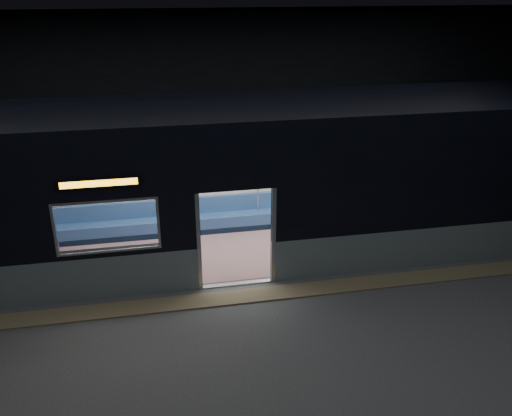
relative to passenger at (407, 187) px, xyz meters
name	(u,v)px	position (x,y,z in m)	size (l,w,h in m)	color
station_floor	(246,313)	(-4.80, -3.55, -0.82)	(24.00, 14.00, 0.01)	#47494C
station_envelope	(245,118)	(-4.80, -3.55, 2.85)	(24.00, 14.00, 5.00)	black
tactile_strip	(241,297)	(-4.80, -3.00, -0.80)	(22.80, 0.50, 0.03)	#8C7F59
metro_car	(225,174)	(-4.80, -1.00, 1.03)	(18.00, 3.04, 3.35)	gray
passenger	(407,187)	(0.00, 0.00, 0.00)	(0.43, 0.72, 1.40)	black
handbag	(410,195)	(-0.01, -0.23, -0.12)	(0.30, 0.26, 0.15)	black
transit_map	(276,166)	(-3.35, 0.31, 0.69)	(1.07, 0.03, 0.70)	white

